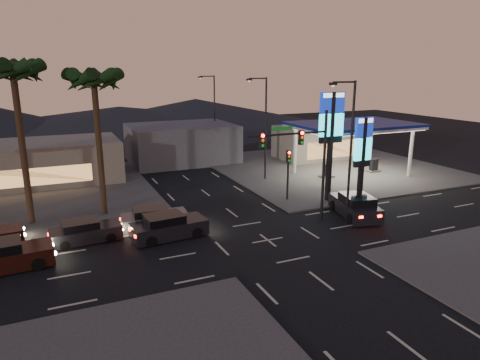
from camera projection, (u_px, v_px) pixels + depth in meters
name	position (u px, v px, depth m)	size (l,w,h in m)	color
ground	(268.00, 240.00, 27.65)	(140.00, 140.00, 0.00)	black
corner_lot_ne	(328.00, 167.00, 48.09)	(24.00, 24.00, 0.12)	#47443F
corner_lot_nw	(8.00, 202.00, 35.48)	(24.00, 24.00, 0.12)	#47443F
gas_station	(354.00, 127.00, 43.29)	(12.20, 8.20, 5.47)	silver
convenience_store	(318.00, 142.00, 52.81)	(10.00, 6.00, 4.00)	#726B5B
pylon_sign_tall	(331.00, 125.00, 34.26)	(2.20, 0.35, 9.00)	black
pylon_sign_short	(363.00, 146.00, 34.79)	(1.60, 0.35, 7.00)	black
traffic_signal_mast	(304.00, 151.00, 29.58)	(6.10, 0.39, 8.00)	black
pedestal_signal	(288.00, 167.00, 35.26)	(0.32, 0.39, 4.30)	black
streetlight_near	(349.00, 143.00, 29.78)	(2.14, 0.25, 10.00)	black
streetlight_mid	(264.00, 123.00, 41.27)	(2.14, 0.25, 10.00)	black
streetlight_far	(213.00, 110.00, 53.65)	(2.14, 0.25, 10.00)	black
palm_a	(94.00, 88.00, 30.14)	(4.41, 4.41, 10.86)	black
palm_b	(14.00, 81.00, 28.03)	(4.41, 4.41, 11.46)	black
building_far_west	(33.00, 163.00, 41.09)	(16.00, 8.00, 4.00)	#726B5B
building_far_mid	(182.00, 143.00, 50.87)	(12.00, 9.00, 4.40)	#4C4C51
hill_right	(196.00, 111.00, 85.98)	(50.00, 50.00, 5.00)	black
hill_center	(120.00, 117.00, 80.20)	(60.00, 60.00, 4.00)	black
car_lane_a_front	(168.00, 227.00, 27.91)	(5.12, 2.47, 1.62)	black
car_lane_a_mid	(3.00, 257.00, 23.40)	(5.19, 2.47, 1.65)	black
car_lane_b_front	(154.00, 218.00, 29.62)	(4.74, 2.21, 1.51)	#57575A
car_lane_b_mid	(85.00, 232.00, 27.25)	(4.55, 2.15, 1.45)	black
suv_station	(355.00, 206.00, 32.01)	(3.29, 5.46, 1.71)	black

